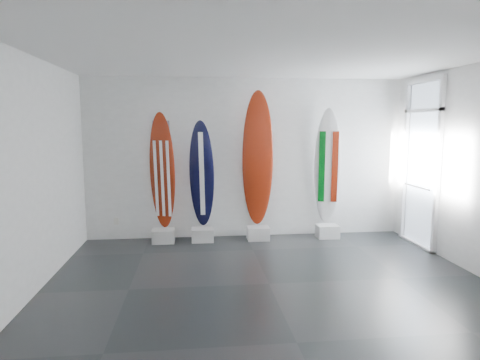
{
  "coord_description": "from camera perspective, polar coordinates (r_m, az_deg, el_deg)",
  "views": [
    {
      "loc": [
        -0.97,
        -5.29,
        2.12
      ],
      "look_at": [
        -0.24,
        1.4,
        1.23
      ],
      "focal_mm": 31.07,
      "sensor_mm": 36.0,
      "label": 1
    }
  ],
  "objects": [
    {
      "name": "wall_front",
      "position": [
        3.02,
        12.68,
        -4.56
      ],
      "size": [
        6.0,
        0.0,
        6.0
      ],
      "primitive_type": "plane",
      "rotation": [
        -1.57,
        0.0,
        0.0
      ],
      "color": "silver",
      "rests_on": "ground"
    },
    {
      "name": "glass_door",
      "position": [
        7.93,
        23.63,
        1.83
      ],
      "size": [
        0.12,
        1.16,
        2.85
      ],
      "primitive_type": null,
      "color": "white",
      "rests_on": "floor"
    },
    {
      "name": "surfboard_italy",
      "position": [
        8.01,
        11.93,
        1.74
      ],
      "size": [
        0.56,
        0.41,
        2.21
      ],
      "primitive_type": "ellipsoid",
      "rotation": [
        0.09,
        0.0,
        -0.27
      ],
      "color": "white",
      "rests_on": "display_block_italy"
    },
    {
      "name": "wall_left",
      "position": [
        5.71,
        -27.01,
        0.43
      ],
      "size": [
        0.0,
        5.0,
        5.0
      ],
      "primitive_type": "plane",
      "rotation": [
        1.57,
        0.0,
        1.57
      ],
      "color": "silver",
      "rests_on": "ground"
    },
    {
      "name": "ceiling",
      "position": [
        5.45,
        4.3,
        16.75
      ],
      "size": [
        6.0,
        6.0,
        0.0
      ],
      "primitive_type": "plane",
      "rotation": [
        3.14,
        0.0,
        0.0
      ],
      "color": "white",
      "rests_on": "wall_back"
    },
    {
      "name": "wall_back",
      "position": [
        7.88,
        0.88,
        2.98
      ],
      "size": [
        6.0,
        0.0,
        6.0
      ],
      "primitive_type": "plane",
      "rotation": [
        1.57,
        0.0,
        0.0
      ],
      "color": "silver",
      "rests_on": "ground"
    },
    {
      "name": "surfboard_navy",
      "position": [
        7.63,
        -5.28,
        0.73
      ],
      "size": [
        0.5,
        0.45,
        1.99
      ],
      "primitive_type": "ellipsoid",
      "rotation": [
        0.15,
        0.0,
        -0.15
      ],
      "color": "black",
      "rests_on": "display_block_navy"
    },
    {
      "name": "floor",
      "position": [
        5.79,
        4.0,
        -14.03
      ],
      "size": [
        6.0,
        6.0,
        0.0
      ],
      "primitive_type": "plane",
      "color": "black",
      "rests_on": "ground"
    },
    {
      "name": "display_block_navy",
      "position": [
        7.74,
        -5.17,
        -7.52
      ],
      "size": [
        0.4,
        0.3,
        0.24
      ],
      "primitive_type": "cube",
      "color": "silver",
      "rests_on": "floor"
    },
    {
      "name": "display_block_usa",
      "position": [
        7.76,
        -10.47,
        -7.57
      ],
      "size": [
        0.4,
        0.3,
        0.24
      ],
      "primitive_type": "cube",
      "color": "silver",
      "rests_on": "floor"
    },
    {
      "name": "wall_outlet",
      "position": [
        8.11,
        -16.64,
        -5.43
      ],
      "size": [
        0.09,
        0.02,
        0.13
      ],
      "primitive_type": "cube",
      "color": "silver",
      "rests_on": "wall_back"
    },
    {
      "name": "display_block_italy",
      "position": [
        8.13,
        11.92,
        -6.92
      ],
      "size": [
        0.4,
        0.3,
        0.24
      ],
      "primitive_type": "cube",
      "color": "silver",
      "rests_on": "floor"
    },
    {
      "name": "surfboard_swiss",
      "position": [
        7.69,
        2.44,
        2.81
      ],
      "size": [
        0.61,
        0.44,
        2.52
      ],
      "primitive_type": "ellipsoid",
      "rotation": [
        0.11,
        0.0,
        -0.13
      ],
      "color": "maroon",
      "rests_on": "display_block_swiss"
    },
    {
      "name": "surfboard_usa",
      "position": [
        7.64,
        -10.62,
        1.2
      ],
      "size": [
        0.52,
        0.34,
        2.12
      ],
      "primitive_type": "ellipsoid",
      "rotation": [
        0.06,
        0.0,
        -0.3
      ],
      "color": "maroon",
      "rests_on": "display_block_usa"
    },
    {
      "name": "display_block_swiss",
      "position": [
        7.82,
        2.5,
        -7.33
      ],
      "size": [
        0.4,
        0.3,
        0.24
      ],
      "primitive_type": "cube",
      "color": "silver",
      "rests_on": "floor"
    }
  ]
}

